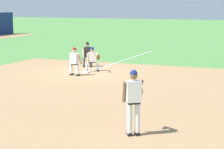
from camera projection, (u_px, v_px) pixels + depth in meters
The scene contains 9 objects.
ground_plane at pixel (86, 73), 23.21m from camera, with size 160.00×160.00×0.00m, color #518942.
infield_dirt_patch at pixel (102, 94), 17.69m from camera, with size 18.00×18.00×0.01m, color #A87F56.
foul_line_stripe at pixel (125, 60), 28.37m from camera, with size 11.36×0.10×0.00m, color white.
first_base_bag at pixel (86, 72), 23.20m from camera, with size 0.38×0.38×0.09m, color white.
baseball at pixel (100, 81), 20.65m from camera, with size 0.07×0.07×0.07m, color white.
pitcher at pixel (134, 98), 12.05m from camera, with size 0.84×0.57×1.86m.
first_baseman at pixel (93, 58), 23.55m from camera, with size 0.82×1.03×1.34m.
baserunner at pixel (74, 60), 22.21m from camera, with size 0.49×0.63×1.46m.
umpire at pixel (87, 53), 25.22m from camera, with size 0.63×0.68×1.46m.
Camera 1 is at (-20.56, -10.21, 3.64)m, focal length 70.00 mm.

